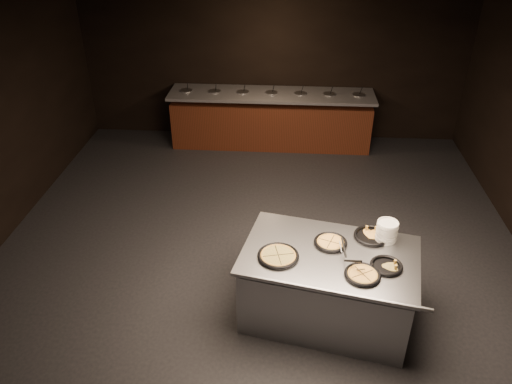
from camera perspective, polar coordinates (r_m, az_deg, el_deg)
room at (r=5.69m, az=0.25°, el=3.16°), size 7.02×8.02×2.92m
salad_bar at (r=9.33m, az=1.72°, el=7.95°), size 3.70×0.83×1.18m
serving_counter at (r=5.60m, az=8.13°, el=-10.65°), size 2.02×1.52×0.87m
plate_stack at (r=5.56m, az=14.72°, el=-4.36°), size 0.23×0.23×0.23m
pan_veggie_whole at (r=5.20m, az=2.55°, el=-7.28°), size 0.43×0.43×0.04m
pan_cheese_whole at (r=5.43m, az=8.52°, el=-5.71°), size 0.36×0.36×0.04m
pan_cheese_slices_a at (r=5.61m, az=13.06°, el=-4.89°), size 0.39×0.39×0.04m
pan_cheese_slices_b at (r=5.07m, az=12.08°, el=-9.21°), size 0.36×0.36×0.04m
pan_veggie_slices at (r=5.24m, az=14.67°, el=-8.15°), size 0.33×0.33×0.04m
server_left at (r=5.29m, az=9.80°, el=-6.18°), size 0.14×0.32×0.16m
server_right at (r=5.07m, az=11.44°, el=-8.23°), size 0.30×0.29×0.18m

